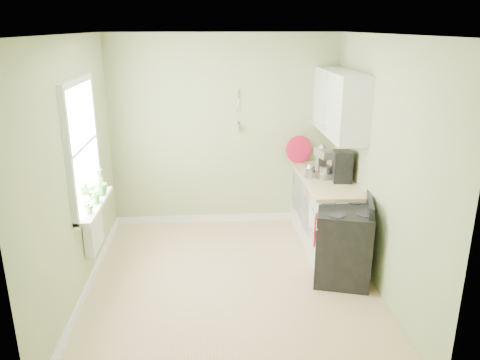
{
  "coord_description": "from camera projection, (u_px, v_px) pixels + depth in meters",
  "views": [
    {
      "loc": [
        -0.23,
        -4.66,
        2.78
      ],
      "look_at": [
        0.13,
        0.55,
        1.05
      ],
      "focal_mm": 35.0,
      "sensor_mm": 36.0,
      "label": 1
    }
  ],
  "objects": [
    {
      "name": "plant_c",
      "position": [
        99.0,
        181.0,
        5.41
      ],
      "size": [
        0.2,
        0.2,
        0.33
      ],
      "primitive_type": "imported",
      "rotation": [
        0.0,
        0.0,
        4.65
      ],
      "color": "#448233",
      "rests_on": "window_sill"
    },
    {
      "name": "radiator",
      "position": [
        94.0,
        234.0,
        5.27
      ],
      "size": [
        0.12,
        0.5,
        0.35
      ],
      "primitive_type": "cube",
      "color": "white",
      "rests_on": "wall_left"
    },
    {
      "name": "base_cabinets",
      "position": [
        325.0,
        211.0,
        6.2
      ],
      "size": [
        0.6,
        1.6,
        0.87
      ],
      "primitive_type": "cube",
      "color": "white",
      "rests_on": "floor"
    },
    {
      "name": "wall_back",
      "position": [
        224.0,
        132.0,
        6.59
      ],
      "size": [
        3.2,
        0.02,
        2.7
      ],
      "primitive_type": "cube",
      "color": "#A2AE76",
      "rests_on": "floor"
    },
    {
      "name": "jar",
      "position": [
        314.0,
        174.0,
        6.05
      ],
      "size": [
        0.08,
        0.08,
        0.08
      ],
      "color": "beige",
      "rests_on": "countertop"
    },
    {
      "name": "floor",
      "position": [
        232.0,
        284.0,
        5.31
      ],
      "size": [
        3.2,
        3.6,
        0.02
      ],
      "primitive_type": "cube",
      "color": "tan",
      "rests_on": "ground"
    },
    {
      "name": "stove",
      "position": [
        343.0,
        243.0,
        5.3
      ],
      "size": [
        0.78,
        0.83,
        0.98
      ],
      "color": "black",
      "rests_on": "floor"
    },
    {
      "name": "window_sill",
      "position": [
        95.0,
        205.0,
        5.21
      ],
      "size": [
        0.18,
        1.14,
        0.04
      ],
      "primitive_type": "cube",
      "color": "white",
      "rests_on": "wall_left"
    },
    {
      "name": "upper_cabinets",
      "position": [
        340.0,
        104.0,
        5.86
      ],
      "size": [
        0.35,
        1.4,
        0.8
      ],
      "primitive_type": "cube",
      "color": "white",
      "rests_on": "wall_right"
    },
    {
      "name": "wall_right",
      "position": [
        381.0,
        166.0,
        4.98
      ],
      "size": [
        0.02,
        3.6,
        2.7
      ],
      "primitive_type": "cube",
      "color": "#A2AE76",
      "rests_on": "floor"
    },
    {
      "name": "plant_b",
      "position": [
        94.0,
        192.0,
        5.16
      ],
      "size": [
        0.16,
        0.18,
        0.27
      ],
      "primitive_type": "imported",
      "rotation": [
        0.0,
        0.0,
        1.89
      ],
      "color": "#448233",
      "rests_on": "window_sill"
    },
    {
      "name": "countertop",
      "position": [
        326.0,
        179.0,
        6.06
      ],
      "size": [
        0.64,
        1.6,
        0.04
      ],
      "primitive_type": "cube",
      "color": "#E0C389",
      "rests_on": "base_cabinets"
    },
    {
      "name": "plant_a",
      "position": [
        87.0,
        199.0,
        4.85
      ],
      "size": [
        0.21,
        0.18,
        0.34
      ],
      "primitive_type": "imported",
      "rotation": [
        0.0,
        0.0,
        0.4
      ],
      "color": "#448233",
      "rests_on": "window_sill"
    },
    {
      "name": "stand_mixer",
      "position": [
        323.0,
        164.0,
        6.02
      ],
      "size": [
        0.26,
        0.36,
        0.41
      ],
      "color": "#B2B2B7",
      "rests_on": "countertop"
    },
    {
      "name": "wall_left",
      "position": [
        74.0,
        173.0,
        4.77
      ],
      "size": [
        0.02,
        3.6,
        2.7
      ],
      "primitive_type": "cube",
      "color": "#A2AE76",
      "rests_on": "floor"
    },
    {
      "name": "red_tray",
      "position": [
        299.0,
        149.0,
        6.66
      ],
      "size": [
        0.39,
        0.15,
        0.39
      ],
      "primitive_type": "cylinder",
      "rotation": [
        1.45,
        0.0,
        0.22
      ],
      "color": "red",
      "rests_on": "countertop"
    },
    {
      "name": "wall_utensils",
      "position": [
        239.0,
        117.0,
        6.51
      ],
      "size": [
        0.02,
        0.14,
        0.58
      ],
      "color": "#E0C389",
      "rests_on": "wall_back"
    },
    {
      "name": "ceiling",
      "position": [
        230.0,
        33.0,
        4.45
      ],
      "size": [
        3.2,
        3.6,
        0.02
      ],
      "primitive_type": "cube",
      "color": "white",
      "rests_on": "wall_back"
    },
    {
      "name": "kettle",
      "position": [
        309.0,
        172.0,
        5.98
      ],
      "size": [
        0.18,
        0.11,
        0.19
      ],
      "color": "silver",
      "rests_on": "countertop"
    },
    {
      "name": "coffee_maker",
      "position": [
        342.0,
        167.0,
        5.84
      ],
      "size": [
        0.25,
        0.27,
        0.39
      ],
      "color": "black",
      "rests_on": "countertop"
    },
    {
      "name": "window",
      "position": [
        82.0,
        146.0,
        5.0
      ],
      "size": [
        0.06,
        1.14,
        1.44
      ],
      "color": "white",
      "rests_on": "wall_left"
    }
  ]
}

